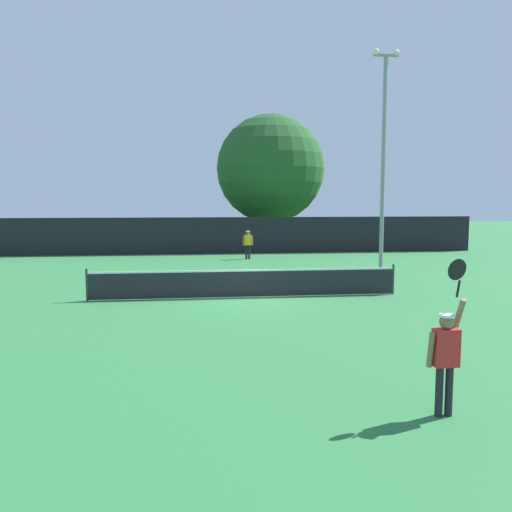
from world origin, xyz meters
TOP-DOWN VIEW (x-y plane):
  - ground_plane at (0.00, 0.00)m, footprint 120.00×120.00m
  - tennis_net at (0.00, 0.00)m, footprint 10.66×0.08m
  - perimeter_fence at (0.00, 15.02)m, footprint 32.74×0.12m
  - player_serving at (2.07, -10.31)m, footprint 0.68×0.39m
  - player_receiving at (1.32, 11.74)m, footprint 0.57×0.24m
  - tennis_ball at (-2.97, 0.19)m, footprint 0.07×0.07m
  - light_pole at (6.59, 4.78)m, footprint 1.18×0.28m
  - large_tree at (3.82, 19.94)m, footprint 7.70×7.70m
  - parked_car_near at (1.69, 21.84)m, footprint 2.40×4.40m
  - parked_car_mid at (9.50, 20.99)m, footprint 2.21×4.33m

SIDE VIEW (x-z plane):
  - ground_plane at x=0.00m, z-range 0.00..0.00m
  - tennis_ball at x=-2.97m, z-range 0.00..0.07m
  - tennis_net at x=0.00m, z-range -0.02..1.05m
  - parked_car_near at x=1.69m, z-range -0.07..1.62m
  - parked_car_mid at x=9.50m, z-range -0.07..1.62m
  - player_receiving at x=1.32m, z-range 0.18..1.78m
  - player_serving at x=2.07m, z-range -0.16..2.28m
  - perimeter_fence at x=0.00m, z-range 0.00..2.27m
  - light_pole at x=6.59m, z-range 0.58..10.40m
  - large_tree at x=3.82m, z-range 0.86..10.29m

